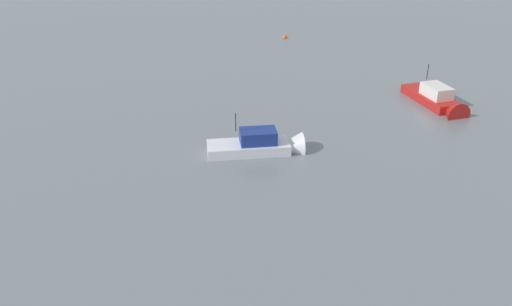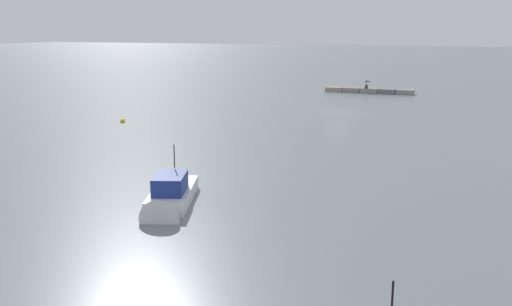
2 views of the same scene
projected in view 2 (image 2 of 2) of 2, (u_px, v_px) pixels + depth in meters
The scene contains 6 objects.
ground_plane at pixel (338, 112), 68.84m from camera, with size 500.00×500.00×0.00m, color slate.
seawall_pier at pixel (369, 91), 88.61m from camera, with size 13.55×1.77×0.71m.
person_seated_maroon_left at pixel (366, 87), 88.45m from camera, with size 0.41×0.62×0.73m.
umbrella_open_black at pixel (367, 81), 88.38m from camera, with size 1.28×1.28×1.28m.
motorboat_white_near at pixel (169, 200), 32.54m from camera, with size 4.38×7.50×4.03m.
mooring_buoy_mid at pixel (123, 121), 61.49m from camera, with size 0.55×0.55×0.55m.
Camera 2 is at (-14.65, 67.42, 10.05)m, focal length 40.26 mm.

